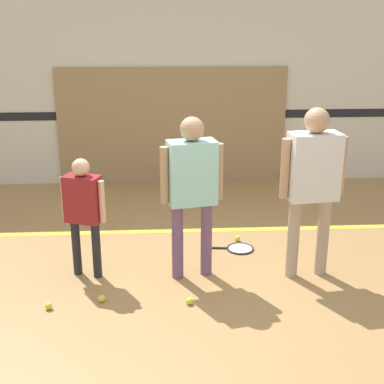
# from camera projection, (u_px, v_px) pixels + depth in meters

# --- Properties ---
(ground_plane) EXTENTS (16.00, 16.00, 0.00)m
(ground_plane) POSITION_uv_depth(u_px,v_px,m) (198.00, 286.00, 5.08)
(ground_plane) COLOR #A87F4C
(wall_back) EXTENTS (16.00, 0.07, 3.20)m
(wall_back) POSITION_uv_depth(u_px,v_px,m) (183.00, 75.00, 7.68)
(wall_back) COLOR silver
(wall_back) RESTS_ON ground_plane
(wall_panel) EXTENTS (3.34, 0.05, 1.71)m
(wall_panel) POSITION_uv_depth(u_px,v_px,m) (172.00, 127.00, 7.86)
(wall_panel) COLOR #9E7F56
(wall_panel) RESTS_ON ground_plane
(floor_stripe) EXTENTS (14.40, 0.10, 0.01)m
(floor_stripe) POSITION_uv_depth(u_px,v_px,m) (190.00, 231.00, 6.33)
(floor_stripe) COLOR yellow
(floor_stripe) RESTS_ON ground_plane
(person_instructor) EXTENTS (0.59, 0.32, 1.58)m
(person_instructor) POSITION_uv_depth(u_px,v_px,m) (192.00, 181.00, 4.96)
(person_instructor) COLOR #6B4C70
(person_instructor) RESTS_ON ground_plane
(person_student_left) EXTENTS (0.43, 0.29, 1.19)m
(person_student_left) POSITION_uv_depth(u_px,v_px,m) (83.00, 205.00, 5.05)
(person_student_left) COLOR #232328
(person_student_left) RESTS_ON ground_plane
(person_student_right) EXTENTS (0.63, 0.31, 1.66)m
(person_student_right) POSITION_uv_depth(u_px,v_px,m) (313.00, 175.00, 4.96)
(person_student_right) COLOR tan
(person_student_right) RESTS_ON ground_plane
(racket_spare_on_floor) EXTENTS (0.54, 0.33, 0.03)m
(racket_spare_on_floor) POSITION_uv_depth(u_px,v_px,m) (239.00, 248.00, 5.84)
(racket_spare_on_floor) COLOR #28282D
(racket_spare_on_floor) RESTS_ON ground_plane
(tennis_ball_near_instructor) EXTENTS (0.07, 0.07, 0.07)m
(tennis_ball_near_instructor) POSITION_uv_depth(u_px,v_px,m) (189.00, 301.00, 4.75)
(tennis_ball_near_instructor) COLOR #CCE038
(tennis_ball_near_instructor) RESTS_ON ground_plane
(tennis_ball_by_spare_racket) EXTENTS (0.07, 0.07, 0.07)m
(tennis_ball_by_spare_racket) POSITION_uv_depth(u_px,v_px,m) (237.00, 238.00, 6.04)
(tennis_ball_by_spare_racket) COLOR #CCE038
(tennis_ball_by_spare_racket) RESTS_ON ground_plane
(tennis_ball_stray_left) EXTENTS (0.07, 0.07, 0.07)m
(tennis_ball_stray_left) POSITION_uv_depth(u_px,v_px,m) (102.00, 298.00, 4.79)
(tennis_ball_stray_left) COLOR #CCE038
(tennis_ball_stray_left) RESTS_ON ground_plane
(tennis_ball_stray_right) EXTENTS (0.07, 0.07, 0.07)m
(tennis_ball_stray_right) POSITION_uv_depth(u_px,v_px,m) (49.00, 306.00, 4.67)
(tennis_ball_stray_right) COLOR #CCE038
(tennis_ball_stray_right) RESTS_ON ground_plane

